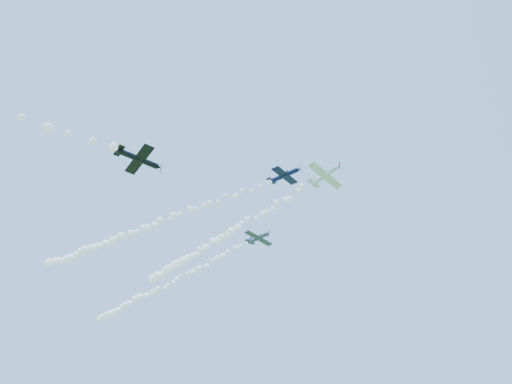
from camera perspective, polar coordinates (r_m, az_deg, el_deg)
The scene contains 7 objects.
plane_white at distance 83.46m, azimuth 9.20°, elevation 2.23°, with size 7.58×7.71×2.80m.
smoke_trail_white at distance 106.76m, azimuth -5.36°, elevation -6.50°, with size 63.39×26.86×3.21m, color white, non-canonical shape.
plane_navy at distance 79.47m, azimuth 3.85°, elevation 2.24°, with size 7.16×7.48×1.90m.
smoke_trail_navy at distance 100.64m, azimuth -14.96°, elevation -4.83°, with size 70.81×9.21×2.79m, color white, non-canonical shape.
plane_grey at distance 93.47m, azimuth 0.34°, elevation -6.14°, with size 6.86×7.25×2.23m.
smoke_trail_grey at distance 124.13m, azimuth -12.76°, elevation -12.42°, with size 73.23×27.46×3.14m, color white, non-canonical shape.
plane_black at distance 63.46m, azimuth -15.33°, elevation 4.25°, with size 7.39×6.97×2.52m.
Camera 1 is at (33.00, -63.34, 2.00)m, focal length 30.00 mm.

